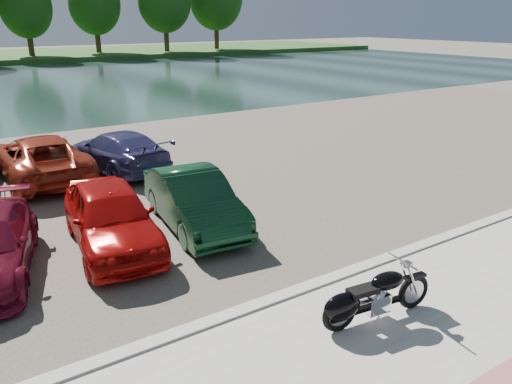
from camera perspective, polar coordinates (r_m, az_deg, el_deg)
ground at (r=9.60m, az=17.42°, el=-14.57°), size 200.00×200.00×0.00m
promenade at (r=9.12m, az=22.47°, el=-16.86°), size 60.00×6.00×0.10m
kerb at (r=10.70m, az=9.16°, el=-9.67°), size 60.00×0.30×0.14m
parking_lot at (r=17.83m, az=-10.63°, el=2.05°), size 60.00×18.00×0.04m
river at (r=45.54m, az=-25.55°, el=10.91°), size 120.00×40.00×0.00m
motorcycle at (r=9.14m, az=12.68°, el=-11.81°), size 2.33×0.75×1.05m
car_4 at (r=12.20m, az=-16.24°, el=-2.69°), size 2.31×4.65×1.52m
car_5 at (r=12.96m, az=-7.08°, el=-0.90°), size 2.05×4.56×1.45m
car_10 at (r=18.16m, az=-23.43°, el=3.63°), size 2.54×5.46×1.51m
car_11 at (r=18.40m, az=-15.50°, el=4.56°), size 2.75×5.12×1.41m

